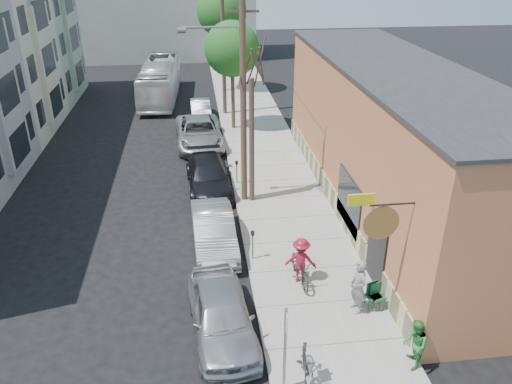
{
  "coord_description": "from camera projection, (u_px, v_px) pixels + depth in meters",
  "views": [
    {
      "loc": [
        0.36,
        -15.29,
        11.21
      ],
      "look_at": [
        2.76,
        4.05,
        1.5
      ],
      "focal_mm": 35.0,
      "sensor_mm": 36.0,
      "label": 1
    }
  ],
  "objects": [
    {
      "name": "tree_bare",
      "position": [
        252.0,
        142.0,
        22.77
      ],
      "size": [
        0.24,
        0.24,
        5.89
      ],
      "color": "#44392C",
      "rests_on": "sidewalk"
    },
    {
      "name": "car_3",
      "position": [
        199.0,
        133.0,
        30.63
      ],
      "size": [
        3.05,
        6.06,
        1.65
      ],
      "primitive_type": "imported",
      "rotation": [
        0.0,
        0.0,
        0.05
      ],
      "color": "#9FA4A6",
      "rests_on": "ground"
    },
    {
      "name": "car_4",
      "position": [
        201.0,
        109.0,
        35.54
      ],
      "size": [
        1.46,
        3.93,
        1.28
      ],
      "primitive_type": "imported",
      "rotation": [
        0.0,
        0.0,
        0.03
      ],
      "color": "gray",
      "rests_on": "ground"
    },
    {
      "name": "sign_post",
      "position": [
        285.0,
        342.0,
        13.1
      ],
      "size": [
        0.07,
        0.45,
        2.8
      ],
      "color": "slate",
      "rests_on": "sidewalk"
    },
    {
      "name": "utility_pole_near",
      "position": [
        242.0,
        92.0,
        21.83
      ],
      "size": [
        3.57,
        0.28,
        10.0
      ],
      "color": "#503A28",
      "rests_on": "sidewalk"
    },
    {
      "name": "patio_chair_a",
      "position": [
        373.0,
        296.0,
        16.79
      ],
      "size": [
        0.65,
        0.65,
        0.88
      ],
      "primitive_type": null,
      "rotation": [
        0.0,
        0.0,
        0.4
      ],
      "color": "#124129",
      "rests_on": "sidewalk"
    },
    {
      "name": "utility_pole_far",
      "position": [
        223.0,
        40.0,
        34.15
      ],
      "size": [
        1.8,
        0.28,
        10.0
      ],
      "color": "#503A28",
      "rests_on": "sidewalk"
    },
    {
      "name": "cyclist_bike",
      "position": [
        300.0,
        268.0,
        18.06
      ],
      "size": [
        0.88,
        2.14,
        1.1
      ],
      "primitive_type": "imported",
      "rotation": [
        0.0,
        0.0,
        0.07
      ],
      "color": "black",
      "rests_on": "sidewalk"
    },
    {
      "name": "patron_grey",
      "position": [
        358.0,
        287.0,
        16.36
      ],
      "size": [
        0.61,
        0.8,
        1.97
      ],
      "primitive_type": "imported",
      "rotation": [
        0.0,
        0.0,
        -1.37
      ],
      "color": "gray",
      "rests_on": "sidewalk"
    },
    {
      "name": "car_0",
      "position": [
        222.0,
        315.0,
        15.62
      ],
      "size": [
        2.33,
        4.84,
        1.59
      ],
      "primitive_type": "imported",
      "rotation": [
        0.0,
        0.0,
        0.1
      ],
      "color": "#9A9CA2",
      "rests_on": "ground"
    },
    {
      "name": "tree_leafy_far",
      "position": [
        222.0,
        12.0,
        39.4
      ],
      "size": [
        3.96,
        3.96,
        8.27
      ],
      "color": "#44392C",
      "rests_on": "sidewalk"
    },
    {
      "name": "bus",
      "position": [
        160.0,
        81.0,
        39.63
      ],
      "size": [
        3.02,
        10.74,
        2.96
      ],
      "primitive_type": "imported",
      "rotation": [
        0.0,
        0.0,
        -0.05
      ],
      "color": "white",
      "rests_on": "ground"
    },
    {
      "name": "patio_chair_b",
      "position": [
        377.0,
        297.0,
        16.73
      ],
      "size": [
        0.65,
        0.65,
        0.88
      ],
      "primitive_type": null,
      "rotation": [
        0.0,
        0.0,
        0.38
      ],
      "color": "#124129",
      "rests_on": "sidewalk"
    },
    {
      "name": "parked_bike_a",
      "position": [
        305.0,
        365.0,
        13.94
      ],
      "size": [
        0.72,
        1.75,
        1.02
      ],
      "primitive_type": "imported",
      "rotation": [
        0.0,
        0.0,
        -0.15
      ],
      "color": "black",
      "rests_on": "sidewalk"
    },
    {
      "name": "sidewalk",
      "position": [
        267.0,
        159.0,
        28.75
      ],
      "size": [
        4.5,
        58.0,
        0.15
      ],
      "primitive_type": "cube",
      "color": "#9D9891",
      "rests_on": "ground"
    },
    {
      "name": "tree_leafy_mid",
      "position": [
        232.0,
        49.0,
        31.24
      ],
      "size": [
        3.48,
        3.48,
        6.92
      ],
      "color": "#44392C",
      "rests_on": "sidewalk"
    },
    {
      "name": "cyclist",
      "position": [
        301.0,
        260.0,
        17.91
      ],
      "size": [
        1.27,
        0.94,
        1.76
      ],
      "primitive_type": "imported",
      "rotation": [
        0.0,
        0.0,
        2.86
      ],
      "color": "maroon",
      "rests_on": "sidewalk"
    },
    {
      "name": "ground",
      "position": [
        196.0,
        280.0,
        18.54
      ],
      "size": [
        120.0,
        120.0,
        0.0
      ],
      "primitive_type": "plane",
      "color": "black"
    },
    {
      "name": "parking_meter_far",
      "position": [
        237.0,
        168.0,
        25.36
      ],
      "size": [
        0.14,
        0.14,
        1.24
      ],
      "color": "slate",
      "rests_on": "sidewalk"
    },
    {
      "name": "cafe_building",
      "position": [
        390.0,
        140.0,
        22.5
      ],
      "size": [
        6.6,
        20.2,
        6.61
      ],
      "color": "#B26742",
      "rests_on": "ground"
    },
    {
      "name": "patron_green",
      "position": [
        415.0,
        345.0,
        14.24
      ],
      "size": [
        0.75,
        0.89,
        1.61
      ],
      "primitive_type": "imported",
      "rotation": [
        0.0,
        0.0,
        -1.77
      ],
      "color": "#2F7731",
      "rests_on": "sidewalk"
    },
    {
      "name": "parking_meter_near",
      "position": [
        253.0,
        240.0,
        19.21
      ],
      "size": [
        0.14,
        0.14,
        1.24
      ],
      "color": "slate",
      "rests_on": "sidewalk"
    },
    {
      "name": "car_2",
      "position": [
        209.0,
        176.0,
        25.06
      ],
      "size": [
        2.4,
        5.26,
        1.49
      ],
      "primitive_type": "imported",
      "rotation": [
        0.0,
        0.0,
        0.06
      ],
      "color": "black",
      "rests_on": "ground"
    },
    {
      "name": "car_1",
      "position": [
        214.0,
        231.0,
        20.24
      ],
      "size": [
        1.84,
        4.75,
        1.54
      ],
      "primitive_type": "imported",
      "rotation": [
        0.0,
        0.0,
        0.04
      ],
      "color": "#AAAEB2",
      "rests_on": "ground"
    }
  ]
}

